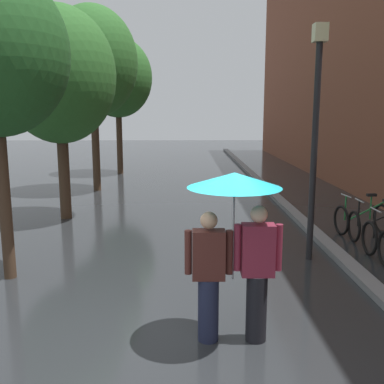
% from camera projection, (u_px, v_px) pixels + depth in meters
% --- Properties ---
extents(ground_plane, '(80.00, 80.00, 0.00)m').
position_uv_depth(ground_plane, '(171.00, 353.00, 5.21)').
color(ground_plane, '#26282B').
extents(kerb_strip, '(0.30, 36.00, 0.12)m').
position_uv_depth(kerb_strip, '(273.00, 193.00, 15.08)').
color(kerb_strip, slate).
rests_on(kerb_strip, ground).
extents(street_tree_1, '(2.92, 2.92, 5.52)m').
position_uv_depth(street_tree_1, '(59.00, 76.00, 11.19)').
color(street_tree_1, '#473323').
rests_on(street_tree_1, ground).
extents(street_tree_2, '(3.16, 3.16, 6.50)m').
position_uv_depth(street_tree_2, '(92.00, 62.00, 15.25)').
color(street_tree_2, '#473323').
rests_on(street_tree_2, ground).
extents(street_tree_3, '(3.11, 3.11, 6.16)m').
position_uv_depth(street_tree_3, '(118.00, 78.00, 19.70)').
color(street_tree_3, '#473323').
rests_on(street_tree_3, ground).
extents(parked_bicycle_3, '(1.08, 0.71, 0.96)m').
position_uv_depth(parked_bicycle_3, '(377.00, 225.00, 9.63)').
color(parked_bicycle_3, black).
rests_on(parked_bicycle_3, ground).
extents(parked_bicycle_4, '(1.16, 0.84, 0.96)m').
position_uv_depth(parked_bicycle_4, '(362.00, 218.00, 10.24)').
color(parked_bicycle_4, black).
rests_on(parked_bicycle_4, ground).
extents(couple_under_umbrella, '(1.19, 1.14, 2.13)m').
position_uv_depth(couple_under_umbrella, '(234.00, 231.00, 5.27)').
color(couple_under_umbrella, '#1E233D').
rests_on(couple_under_umbrella, ground).
extents(street_lamp_post, '(0.24, 0.24, 4.39)m').
position_uv_depth(street_lamp_post, '(315.00, 127.00, 8.10)').
color(street_lamp_post, black).
rests_on(street_lamp_post, ground).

